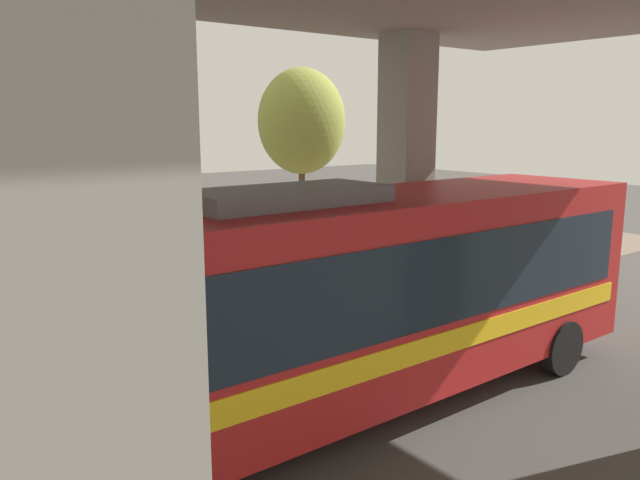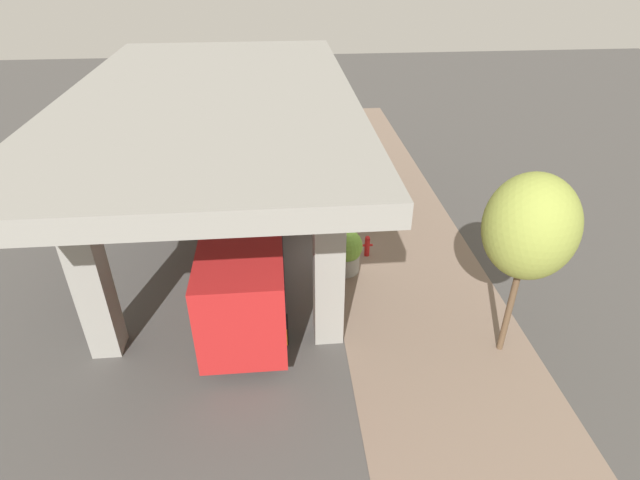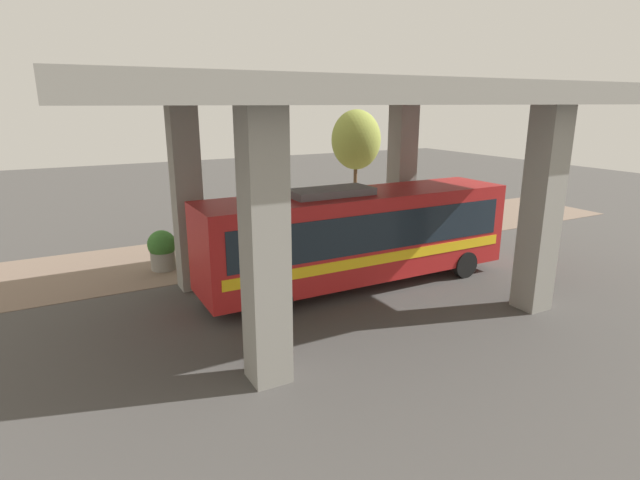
# 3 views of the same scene
# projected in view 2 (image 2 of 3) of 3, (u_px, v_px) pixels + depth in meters

# --- Properties ---
(ground_plane) EXTENTS (80.00, 80.00, 0.00)m
(ground_plane) POSITION_uv_depth(u_px,v_px,m) (329.00, 258.00, 20.42)
(ground_plane) COLOR #474442
(ground_plane) RESTS_ON ground
(sidewalk_strip) EXTENTS (6.00, 40.00, 0.02)m
(sidewalk_strip) POSITION_uv_depth(u_px,v_px,m) (401.00, 254.00, 20.64)
(sidewalk_strip) COLOR #7A6656
(sidewalk_strip) RESTS_ON ground
(overpass) EXTENTS (9.40, 17.09, 6.92)m
(overpass) POSITION_uv_depth(u_px,v_px,m) (213.00, 117.00, 16.95)
(overpass) COLOR gray
(overpass) RESTS_ON ground
(bus) EXTENTS (2.67, 11.40, 3.61)m
(bus) POSITION_uv_depth(u_px,v_px,m) (247.00, 229.00, 18.52)
(bus) COLOR #B21E1E
(bus) RESTS_ON ground
(fire_hydrant) EXTENTS (0.44, 0.21, 0.94)m
(fire_hydrant) POSITION_uv_depth(u_px,v_px,m) (367.00, 246.00, 20.31)
(fire_hydrant) COLOR #B21919
(fire_hydrant) RESTS_ON ground
(planter_front) EXTENTS (1.34, 1.34, 1.82)m
(planter_front) POSITION_uv_depth(u_px,v_px,m) (345.00, 251.00, 19.17)
(planter_front) COLOR gray
(planter_front) RESTS_ON ground
(planter_middle) EXTENTS (1.38, 1.38, 1.76)m
(planter_middle) POSITION_uv_depth(u_px,v_px,m) (355.00, 201.00, 22.79)
(planter_middle) COLOR gray
(planter_middle) RESTS_ON ground
(planter_back) EXTENTS (1.09, 1.09, 1.59)m
(planter_back) POSITION_uv_depth(u_px,v_px,m) (358.00, 185.00, 24.44)
(planter_back) COLOR gray
(planter_back) RESTS_ON ground
(street_tree_near) EXTENTS (2.57, 2.57, 6.05)m
(street_tree_near) POSITION_uv_depth(u_px,v_px,m) (530.00, 227.00, 13.62)
(street_tree_near) COLOR brown
(street_tree_near) RESTS_ON ground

